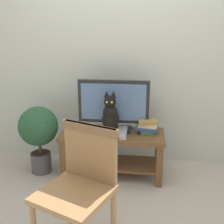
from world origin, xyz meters
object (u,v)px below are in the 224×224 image
object	(u,v)px
tv	(113,105)
book_stack	(148,127)
tv_stand	(113,146)
potted_plant	(39,131)
cat	(111,116)
wooden_chair	(81,180)
media_box	(111,132)

from	to	relation	value
tv	book_stack	bearing A→B (deg)	-6.61
tv	book_stack	world-z (taller)	tv
tv_stand	potted_plant	xyz separation A→B (m)	(-0.83, -0.04, 0.15)
tv	cat	bearing A→B (deg)	-95.15
wooden_chair	potted_plant	size ratio (longest dim) A/B	1.20
tv_stand	potted_plant	distance (m)	0.85
potted_plant	media_box	bearing A→B (deg)	-0.81
tv_stand	wooden_chair	size ratio (longest dim) A/B	1.20
media_box	cat	world-z (taller)	cat
book_stack	cat	bearing A→B (deg)	-164.95
tv	media_box	world-z (taller)	tv
book_stack	potted_plant	xyz separation A→B (m)	(-1.22, -0.08, -0.08)
wooden_chair	book_stack	bearing A→B (deg)	67.18
tv_stand	wooden_chair	xyz separation A→B (m)	(-0.10, -1.10, 0.21)
cat	wooden_chair	xyz separation A→B (m)	(-0.08, -1.03, -0.17)
cat	book_stack	bearing A→B (deg)	15.05
media_box	cat	distance (m)	0.19
tv	media_box	bearing A→B (deg)	-96.28
tv	wooden_chair	size ratio (longest dim) A/B	0.83
tv_stand	cat	world-z (taller)	cat
tv_stand	tv	xyz separation A→B (m)	(0.00, 0.08, 0.46)
tv	media_box	xyz separation A→B (m)	(-0.01, -0.13, -0.27)
wooden_chair	cat	bearing A→B (deg)	85.38
tv	wooden_chair	bearing A→B (deg)	-94.68
tv	book_stack	size ratio (longest dim) A/B	3.17
wooden_chair	book_stack	world-z (taller)	wooden_chair
wooden_chair	tv_stand	bearing A→B (deg)	84.96
cat	media_box	bearing A→B (deg)	93.83
media_box	potted_plant	xyz separation A→B (m)	(-0.82, 0.01, -0.03)
cat	book_stack	world-z (taller)	cat
wooden_chair	tv	bearing A→B (deg)	85.32
book_stack	media_box	bearing A→B (deg)	-167.29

